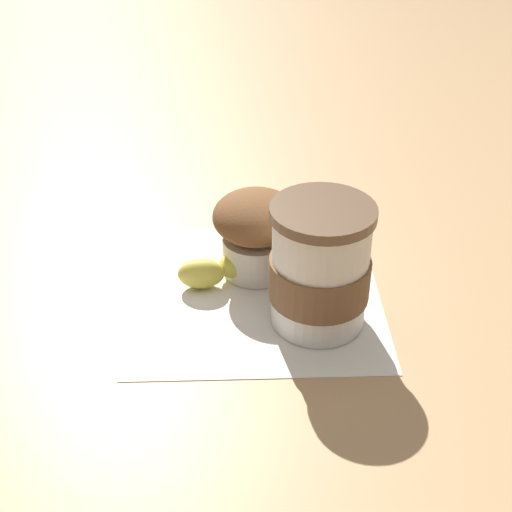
% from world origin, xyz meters
% --- Properties ---
extents(ground_plane, '(3.00, 3.00, 0.00)m').
position_xyz_m(ground_plane, '(0.00, 0.00, 0.00)').
color(ground_plane, tan).
extents(paper_napkin, '(0.30, 0.30, 0.00)m').
position_xyz_m(paper_napkin, '(0.00, 0.00, 0.00)').
color(paper_napkin, white).
rests_on(paper_napkin, ground_plane).
extents(coffee_cup, '(0.10, 0.10, 0.12)m').
position_xyz_m(coffee_cup, '(-0.07, 0.03, 0.06)').
color(coffee_cup, white).
rests_on(coffee_cup, paper_napkin).
extents(muffin, '(0.09, 0.09, 0.09)m').
position_xyz_m(muffin, '(0.01, -0.04, 0.05)').
color(muffin, white).
rests_on(muffin, paper_napkin).
extents(banana, '(0.11, 0.12, 0.03)m').
position_xyz_m(banana, '(0.02, -0.03, 0.02)').
color(banana, '#D6CC4C').
rests_on(banana, paper_napkin).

